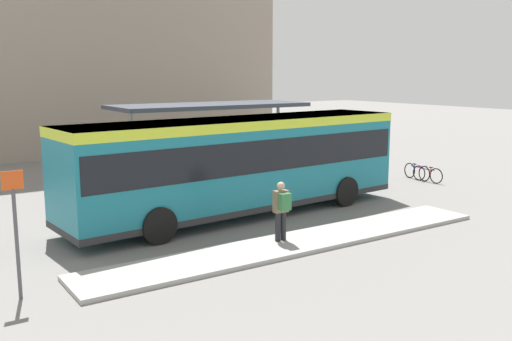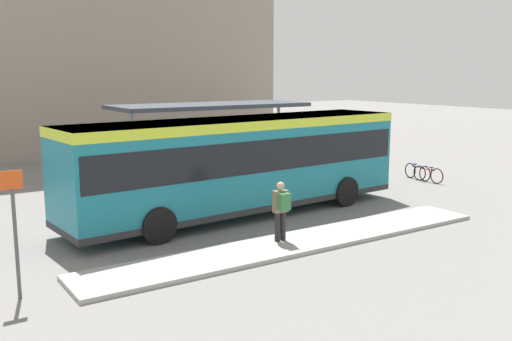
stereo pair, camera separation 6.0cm
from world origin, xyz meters
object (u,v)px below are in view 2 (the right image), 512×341
at_px(pedestrian_waiting, 281,207).
at_px(platform_sign, 15,229).
at_px(bicycle_red, 428,174).
at_px(bicycle_blue, 417,172).
at_px(city_bus, 241,159).

xyz_separation_m(pedestrian_waiting, platform_sign, (-6.97, -0.03, 0.47)).
height_order(pedestrian_waiting, bicycle_red, pedestrian_waiting).
bearing_deg(platform_sign, bicycle_blue, 14.65).
bearing_deg(bicycle_blue, platform_sign, -68.78).
relative_size(pedestrian_waiting, bicycle_red, 1.05).
xyz_separation_m(city_bus, pedestrian_waiting, (-0.89, -3.55, -0.84)).
bearing_deg(platform_sign, bicycle_red, 12.71).
bearing_deg(bicycle_red, bicycle_blue, -7.59).
distance_m(city_bus, bicycle_blue, 10.36).
bearing_deg(bicycle_blue, bicycle_red, 0.82).
distance_m(bicycle_blue, platform_sign, 18.68).
bearing_deg(pedestrian_waiting, platform_sign, 93.83).
relative_size(pedestrian_waiting, platform_sign, 0.60).
relative_size(city_bus, platform_sign, 4.46).
xyz_separation_m(city_bus, platform_sign, (-7.86, -3.57, -0.37)).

